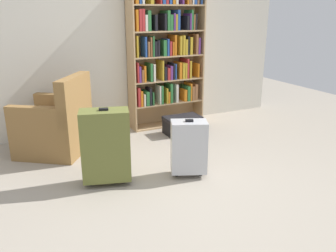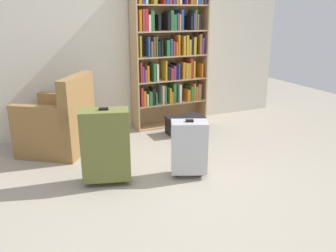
{
  "view_description": "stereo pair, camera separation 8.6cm",
  "coord_description": "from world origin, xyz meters",
  "px_view_note": "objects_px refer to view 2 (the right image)",
  "views": [
    {
      "loc": [
        -1.38,
        -2.44,
        1.58
      ],
      "look_at": [
        -0.02,
        0.38,
        0.55
      ],
      "focal_mm": 37.72,
      "sensor_mm": 36.0,
      "label": 1
    },
    {
      "loc": [
        -1.3,
        -2.48,
        1.58
      ],
      "look_at": [
        -0.02,
        0.38,
        0.55
      ],
      "focal_mm": 37.72,
      "sensor_mm": 36.0,
      "label": 2
    }
  ],
  "objects_px": {
    "armchair": "(59,125)",
    "suitcase_silver": "(189,147)",
    "bookshelf": "(170,50)",
    "storage_box": "(185,125)",
    "suitcase_olive": "(106,145)",
    "mug": "(115,144)"
  },
  "relations": [
    {
      "from": "bookshelf",
      "to": "suitcase_silver",
      "type": "height_order",
      "value": "bookshelf"
    },
    {
      "from": "suitcase_olive",
      "to": "storage_box",
      "type": "bearing_deg",
      "value": 36.21
    },
    {
      "from": "mug",
      "to": "bookshelf",
      "type": "bearing_deg",
      "value": 29.47
    },
    {
      "from": "bookshelf",
      "to": "mug",
      "type": "bearing_deg",
      "value": -150.53
    },
    {
      "from": "mug",
      "to": "storage_box",
      "type": "distance_m",
      "value": 1.02
    },
    {
      "from": "bookshelf",
      "to": "storage_box",
      "type": "xyz_separation_m",
      "value": [
        0.03,
        -0.44,
        -0.94
      ]
    },
    {
      "from": "mug",
      "to": "storage_box",
      "type": "bearing_deg",
      "value": 6.4
    },
    {
      "from": "bookshelf",
      "to": "storage_box",
      "type": "distance_m",
      "value": 1.04
    },
    {
      "from": "bookshelf",
      "to": "mug",
      "type": "height_order",
      "value": "bookshelf"
    },
    {
      "from": "storage_box",
      "to": "suitcase_olive",
      "type": "distance_m",
      "value": 1.66
    },
    {
      "from": "bookshelf",
      "to": "suitcase_silver",
      "type": "xyz_separation_m",
      "value": [
        -0.52,
        -1.6,
        -0.75
      ]
    },
    {
      "from": "armchair",
      "to": "suitcase_silver",
      "type": "bearing_deg",
      "value": -48.64
    },
    {
      "from": "suitcase_olive",
      "to": "suitcase_silver",
      "type": "height_order",
      "value": "suitcase_olive"
    },
    {
      "from": "mug",
      "to": "suitcase_olive",
      "type": "height_order",
      "value": "suitcase_olive"
    },
    {
      "from": "storage_box",
      "to": "suitcase_olive",
      "type": "xyz_separation_m",
      "value": [
        -1.32,
        -0.97,
        0.26
      ]
    },
    {
      "from": "suitcase_olive",
      "to": "suitcase_silver",
      "type": "bearing_deg",
      "value": -13.83
    },
    {
      "from": "armchair",
      "to": "suitcase_silver",
      "type": "relative_size",
      "value": 1.66
    },
    {
      "from": "suitcase_silver",
      "to": "mug",
      "type": "bearing_deg",
      "value": 113.82
    },
    {
      "from": "armchair",
      "to": "suitcase_silver",
      "type": "height_order",
      "value": "armchair"
    },
    {
      "from": "bookshelf",
      "to": "storage_box",
      "type": "height_order",
      "value": "bookshelf"
    },
    {
      "from": "bookshelf",
      "to": "suitcase_olive",
      "type": "height_order",
      "value": "bookshelf"
    },
    {
      "from": "suitcase_olive",
      "to": "bookshelf",
      "type": "bearing_deg",
      "value": 47.45
    }
  ]
}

